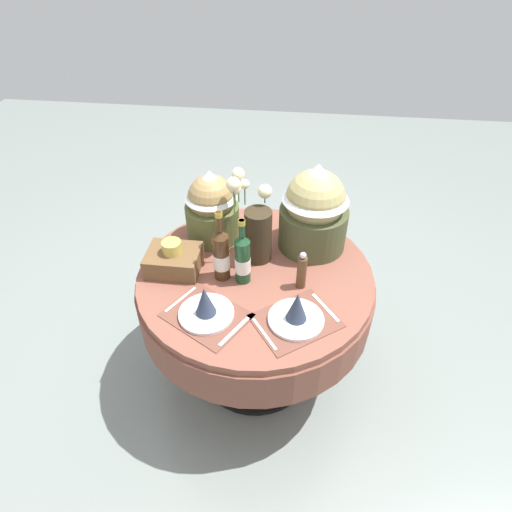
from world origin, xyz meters
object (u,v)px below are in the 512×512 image
at_px(wine_bottle_left, 243,259).
at_px(place_setting_right, 296,313).
at_px(pepper_mill, 302,271).
at_px(woven_basket_side_left, 174,259).
at_px(gift_tub_back_right, 315,205).
at_px(wine_bottle_centre, 221,254).
at_px(place_setting_left, 206,308).
at_px(gift_tub_back_left, 211,204).
at_px(dining_table, 255,295).
at_px(flower_vase, 255,227).

bearing_deg(wine_bottle_left, place_setting_right, -41.60).
height_order(pepper_mill, woven_basket_side_left, pepper_mill).
xyz_separation_m(place_setting_right, gift_tub_back_right, (0.05, 0.54, 0.19)).
xyz_separation_m(place_setting_right, wine_bottle_centre, (-0.36, 0.24, 0.09)).
relative_size(place_setting_left, wine_bottle_centre, 1.16).
relative_size(place_setting_left, wine_bottle_left, 1.24).
bearing_deg(wine_bottle_centre, gift_tub_back_left, 108.53).
height_order(wine_bottle_left, woven_basket_side_left, wine_bottle_left).
height_order(dining_table, place_setting_right, place_setting_right).
xyz_separation_m(gift_tub_back_right, woven_basket_side_left, (-0.65, -0.27, -0.18)).
bearing_deg(wine_bottle_centre, pepper_mill, -3.28).
relative_size(wine_bottle_centre, pepper_mill, 1.84).
bearing_deg(wine_bottle_left, gift_tub_back_right, 45.19).
bearing_deg(woven_basket_side_left, flower_vase, 20.58).
bearing_deg(place_setting_left, pepper_mill, 30.80).
relative_size(flower_vase, wine_bottle_centre, 1.26).
height_order(place_setting_right, pepper_mill, pepper_mill).
bearing_deg(dining_table, woven_basket_side_left, -177.39).
height_order(dining_table, wine_bottle_centre, wine_bottle_centre).
bearing_deg(gift_tub_back_right, dining_table, -135.51).
distance_m(dining_table, place_setting_left, 0.40).
bearing_deg(place_setting_left, place_setting_right, 2.14).
relative_size(gift_tub_back_right, woven_basket_side_left, 1.85).
bearing_deg(pepper_mill, wine_bottle_left, 177.86).
distance_m(dining_table, gift_tub_back_left, 0.51).
bearing_deg(dining_table, gift_tub_back_left, 134.03).
relative_size(wine_bottle_left, gift_tub_back_left, 0.87).
bearing_deg(pepper_mill, gift_tub_back_right, 82.82).
distance_m(dining_table, woven_basket_side_left, 0.45).
xyz_separation_m(wine_bottle_left, wine_bottle_centre, (-0.10, 0.01, 0.01)).
xyz_separation_m(place_setting_left, place_setting_right, (0.39, 0.01, 0.00)).
distance_m(place_setting_left, flower_vase, 0.48).
bearing_deg(flower_vase, pepper_mill, -38.99).
relative_size(dining_table, flower_vase, 2.51).
xyz_separation_m(wine_bottle_centre, woven_basket_side_left, (-0.24, 0.03, -0.08)).
distance_m(place_setting_left, wine_bottle_centre, 0.27).
xyz_separation_m(dining_table, gift_tub_back_left, (-0.26, 0.26, 0.36)).
bearing_deg(dining_table, gift_tub_back_right, 44.49).
relative_size(flower_vase, pepper_mill, 2.32).
bearing_deg(dining_table, place_setting_right, -54.00).
relative_size(place_setting_right, gift_tub_back_left, 1.09).
distance_m(dining_table, place_setting_right, 0.41).
height_order(place_setting_right, flower_vase, flower_vase).
distance_m(wine_bottle_centre, woven_basket_side_left, 0.25).
height_order(place_setting_left, wine_bottle_centre, wine_bottle_centre).
xyz_separation_m(flower_vase, woven_basket_side_left, (-0.38, -0.14, -0.12)).
xyz_separation_m(place_setting_right, woven_basket_side_left, (-0.60, 0.27, 0.01)).
bearing_deg(gift_tub_back_left, gift_tub_back_right, -0.94).
relative_size(dining_table, wine_bottle_centre, 3.16).
bearing_deg(wine_bottle_centre, gift_tub_back_right, 36.26).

